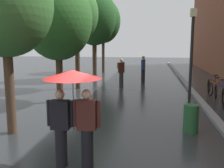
# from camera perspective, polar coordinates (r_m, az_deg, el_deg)

# --- Properties ---
(ground_plane) EXTENTS (80.00, 80.00, 0.00)m
(ground_plane) POSITION_cam_1_polar(r_m,az_deg,el_deg) (6.12, -1.40, -16.90)
(ground_plane) COLOR #26282B
(kerb_strip) EXTENTS (0.30, 36.00, 0.12)m
(kerb_strip) POSITION_cam_1_polar(r_m,az_deg,el_deg) (15.81, 16.42, -0.74)
(kerb_strip) COLOR slate
(kerb_strip) RESTS_ON ground
(street_tree_0) EXTENTS (2.69, 2.69, 5.26)m
(street_tree_0) POSITION_cam_1_polar(r_m,az_deg,el_deg) (8.12, -22.38, 15.90)
(street_tree_0) COLOR #473323
(street_tree_0) RESTS_ON ground
(street_tree_1) EXTENTS (2.99, 2.99, 5.35)m
(street_tree_1) POSITION_cam_1_polar(r_m,az_deg,el_deg) (11.82, -11.73, 13.42)
(street_tree_1) COLOR #473323
(street_tree_1) RESTS_ON ground
(street_tree_2) EXTENTS (2.44, 2.44, 5.78)m
(street_tree_2) POSITION_cam_1_polar(r_m,az_deg,el_deg) (15.21, -7.72, 14.83)
(street_tree_2) COLOR #473323
(street_tree_2) RESTS_ON ground
(street_tree_3) EXTENTS (3.11, 3.11, 6.38)m
(street_tree_3) POSITION_cam_1_polar(r_m,az_deg,el_deg) (19.01, -3.90, 14.29)
(street_tree_3) COLOR #473323
(street_tree_3) RESTS_ON ground
(street_tree_4) EXTENTS (3.03, 3.03, 6.39)m
(street_tree_4) POSITION_cam_1_polar(r_m,az_deg,el_deg) (23.43, -1.96, 13.53)
(street_tree_4) COLOR #473323
(street_tree_4) RESTS_ON ground
(parked_bicycle_6) EXTENTS (1.16, 0.84, 0.96)m
(parked_bicycle_6) POSITION_cam_1_polar(r_m,az_deg,el_deg) (14.13, 22.57, -0.93)
(parked_bicycle_6) COLOR black
(parked_bicycle_6) RESTS_ON ground
(parked_bicycle_7) EXTENTS (1.10, 0.73, 0.96)m
(parked_bicycle_7) POSITION_cam_1_polar(r_m,az_deg,el_deg) (15.03, 22.26, -0.34)
(parked_bicycle_7) COLOR black
(parked_bicycle_7) RESTS_ON ground
(couple_under_umbrella) EXTENTS (1.23, 1.23, 2.11)m
(couple_under_umbrella) POSITION_cam_1_polar(r_m,az_deg,el_deg) (5.58, -8.44, -3.67)
(couple_under_umbrella) COLOR black
(couple_under_umbrella) RESTS_ON ground
(street_lamp_post) EXTENTS (0.24, 0.24, 3.99)m
(street_lamp_post) POSITION_cam_1_polar(r_m,az_deg,el_deg) (11.25, 16.94, 7.09)
(street_lamp_post) COLOR black
(street_lamp_post) RESTS_ON ground
(litter_bin) EXTENTS (0.44, 0.44, 0.85)m
(litter_bin) POSITION_cam_1_polar(r_m,az_deg,el_deg) (8.21, 16.79, -7.23)
(litter_bin) COLOR #1E4C28
(litter_bin) RESTS_ON ground
(pedestrian_walking_midground) EXTENTS (0.27, 0.59, 1.76)m
(pedestrian_walking_midground) POSITION_cam_1_polar(r_m,az_deg,el_deg) (17.49, 6.80, 3.28)
(pedestrian_walking_midground) COLOR black
(pedestrian_walking_midground) RESTS_ON ground
(pedestrian_walking_far) EXTENTS (0.43, 0.54, 1.69)m
(pedestrian_walking_far) POSITION_cam_1_polar(r_m,az_deg,el_deg) (15.87, 1.99, 2.73)
(pedestrian_walking_far) COLOR #2D2D33
(pedestrian_walking_far) RESTS_ON ground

